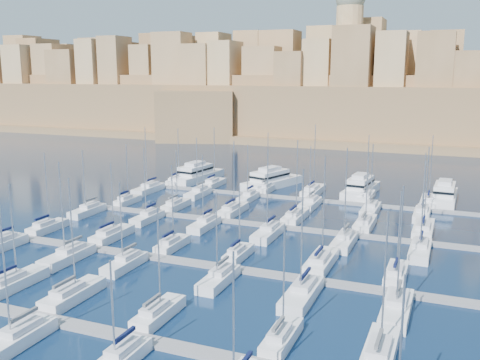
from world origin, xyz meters
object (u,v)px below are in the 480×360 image
at_px(motor_yacht_a, 197,174).
at_px(sailboat_4, 281,338).
at_px(motor_yacht_d, 444,195).
at_px(sailboat_2, 73,294).
at_px(motor_yacht_b, 271,180).
at_px(motor_yacht_c, 361,188).

bearing_deg(motor_yacht_a, sailboat_4, -57.46).
bearing_deg(motor_yacht_d, sailboat_2, -119.85).
height_order(sailboat_2, motor_yacht_b, sailboat_2).
bearing_deg(motor_yacht_d, motor_yacht_c, 178.82).
bearing_deg(sailboat_4, motor_yacht_b, 109.70).
xyz_separation_m(motor_yacht_a, motor_yacht_d, (58.61, -0.98, -0.00)).
bearing_deg(motor_yacht_c, motor_yacht_a, 179.14).
bearing_deg(motor_yacht_a, sailboat_2, -75.02).
bearing_deg(motor_yacht_b, motor_yacht_d, -1.55).
xyz_separation_m(motor_yacht_c, motor_yacht_d, (17.50, -0.36, -0.00)).
distance_m(sailboat_4, motor_yacht_a, 84.29).
distance_m(motor_yacht_a, motor_yacht_c, 41.11).
xyz_separation_m(sailboat_4, motor_yacht_c, (-4.22, 70.44, 1.00)).
relative_size(sailboat_2, motor_yacht_c, 0.92).
bearing_deg(sailboat_4, motor_yacht_d, 79.27).
distance_m(sailboat_2, motor_yacht_c, 73.18).
height_order(motor_yacht_a, motor_yacht_b, same).
height_order(sailboat_4, motor_yacht_b, sailboat_4).
relative_size(sailboat_4, motor_yacht_c, 0.77).
xyz_separation_m(motor_yacht_a, motor_yacht_b, (19.86, 0.07, -0.00)).
xyz_separation_m(sailboat_4, motor_yacht_d, (13.28, 70.08, 1.00)).
bearing_deg(motor_yacht_a, motor_yacht_c, -0.86).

